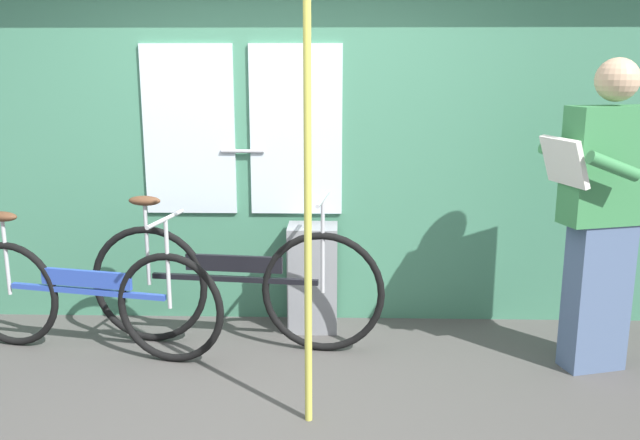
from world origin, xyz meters
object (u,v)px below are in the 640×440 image
(bicycle_leaning_behind, at_px, (233,285))
(handrail_pole, at_px, (308,198))
(trash_bin_by_wall, at_px, (313,277))
(bicycle_near_door, at_px, (86,297))
(passenger_reading_newspaper, at_px, (603,211))

(bicycle_leaning_behind, bearing_deg, handrail_pole, -54.38)
(handrail_pole, bearing_deg, bicycle_leaning_behind, 119.24)
(bicycle_leaning_behind, bearing_deg, trash_bin_by_wall, 39.56)
(bicycle_leaning_behind, distance_m, trash_bin_by_wall, 0.57)
(bicycle_near_door, bearing_deg, handrail_pole, -17.51)
(passenger_reading_newspaper, bearing_deg, bicycle_near_door, -17.80)
(passenger_reading_newspaper, bearing_deg, bicycle_leaning_behind, -22.32)
(bicycle_near_door, height_order, trash_bin_by_wall, bicycle_near_door)
(bicycle_near_door, bearing_deg, trash_bin_by_wall, 30.01)
(passenger_reading_newspaper, xyz_separation_m, trash_bin_by_wall, (-1.62, 0.56, -0.58))
(bicycle_near_door, xyz_separation_m, handrail_pole, (1.37, -0.76, 0.76))
(trash_bin_by_wall, xyz_separation_m, handrail_pole, (0.02, -1.21, 0.77))
(bicycle_near_door, relative_size, handrail_pole, 0.76)
(bicycle_near_door, distance_m, handrail_pole, 1.74)
(trash_bin_by_wall, bearing_deg, bicycle_near_door, -161.66)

